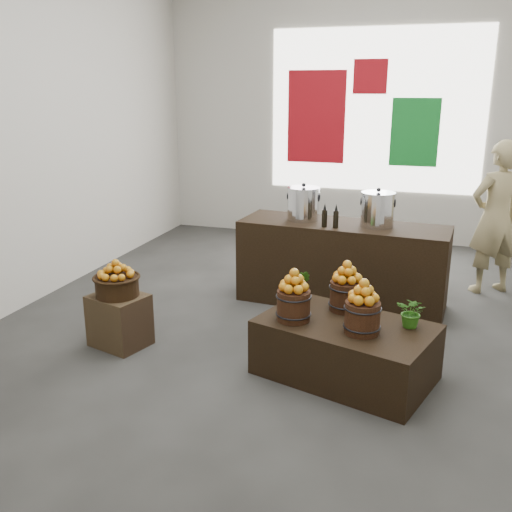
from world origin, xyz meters
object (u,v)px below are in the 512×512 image
(crate, at_px, (120,320))
(shopper, at_px, (495,218))
(stock_pot_center, at_px, (377,210))
(counter, at_px, (342,264))
(wicker_basket, at_px, (117,286))
(stock_pot_left, at_px, (303,205))
(display_table, at_px, (345,350))

(crate, relative_size, shopper, 0.28)
(stock_pot_center, xyz_separation_m, shopper, (1.26, 0.96, -0.20))
(counter, relative_size, shopper, 1.26)
(wicker_basket, bearing_deg, stock_pot_center, 37.89)
(stock_pot_left, bearing_deg, shopper, 23.23)
(counter, relative_size, stock_pot_center, 6.47)
(crate, height_order, stock_pot_center, stock_pot_center)
(display_table, xyz_separation_m, counter, (-0.32, 1.68, 0.22))
(wicker_basket, bearing_deg, display_table, 0.92)
(display_table, xyz_separation_m, shopper, (1.30, 2.61, 0.66))
(stock_pot_left, relative_size, shopper, 0.19)
(wicker_basket, distance_m, counter, 2.49)
(display_table, height_order, counter, counter)
(shopper, bearing_deg, crate, 5.48)
(crate, distance_m, stock_pot_center, 2.87)
(stock_pot_center, bearing_deg, stock_pot_left, 175.52)
(display_table, bearing_deg, counter, 117.84)
(stock_pot_left, bearing_deg, display_table, -65.62)
(crate, relative_size, stock_pot_left, 1.42)
(wicker_basket, xyz_separation_m, stock_pot_left, (1.35, 1.75, 0.51))
(wicker_basket, relative_size, shopper, 0.22)
(crate, distance_m, shopper, 4.37)
(crate, bearing_deg, stock_pot_center, 37.89)
(wicker_basket, relative_size, counter, 0.18)
(display_table, height_order, stock_pot_center, stock_pot_center)
(crate, distance_m, display_table, 2.12)
(stock_pot_left, relative_size, stock_pot_center, 1.00)
(counter, xyz_separation_m, stock_pot_center, (0.36, -0.03, 0.64))
(stock_pot_left, height_order, stock_pot_center, same)
(stock_pot_left, bearing_deg, wicker_basket, -127.58)
(stock_pot_center, distance_m, shopper, 1.59)
(stock_pot_center, bearing_deg, counter, 175.52)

